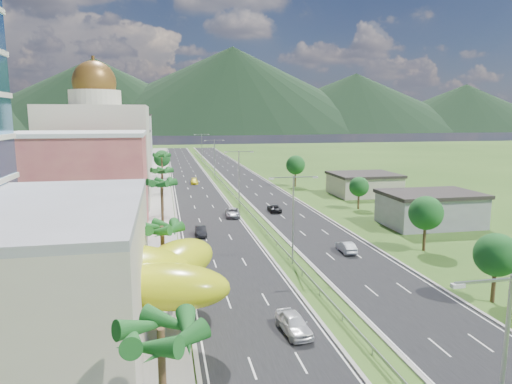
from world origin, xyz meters
TOP-DOWN VIEW (x-y plane):
  - ground at (0.00, 0.00)m, footprint 500.00×500.00m
  - road_left at (-7.50, 90.00)m, footprint 11.00×260.00m
  - road_right at (7.50, 90.00)m, footprint 11.00×260.00m
  - sidewalk_left at (-17.00, 90.00)m, footprint 7.00×260.00m
  - median_guardrail at (0.00, 71.99)m, footprint 0.10×216.06m
  - streetlight_median_a at (0.00, -25.00)m, footprint 6.04×0.25m
  - streetlight_median_b at (0.00, 10.00)m, footprint 6.04×0.25m
  - streetlight_median_c at (0.00, 50.00)m, footprint 6.04×0.25m
  - streetlight_median_d at (0.00, 95.00)m, footprint 6.04×0.25m
  - streetlight_median_e at (0.00, 140.00)m, footprint 6.04×0.25m
  - lime_canopy at (-20.00, -4.00)m, footprint 18.00×15.00m
  - pink_shophouse at (-28.00, 32.00)m, footprint 20.00×15.00m
  - domed_building at (-28.00, 55.00)m, footprint 20.00×20.00m
  - midrise_grey at (-27.00, 80.00)m, footprint 16.00×15.00m
  - midrise_beige at (-27.00, 102.00)m, footprint 16.00×15.00m
  - midrise_white at (-27.00, 125.00)m, footprint 16.00×15.00m
  - shed_near at (28.00, 25.00)m, footprint 15.00×10.00m
  - shed_far at (30.00, 55.00)m, footprint 14.00×12.00m
  - palm_tree_a at (-15.50, -22.00)m, footprint 3.60×3.60m
  - palm_tree_b at (-15.50, 2.00)m, footprint 3.60×3.60m
  - palm_tree_c at (-15.50, 22.00)m, footprint 3.60×3.60m
  - palm_tree_d at (-15.50, 45.00)m, footprint 3.60×3.60m
  - palm_tree_e at (-15.50, 70.00)m, footprint 3.60×3.60m
  - leafy_tree_lfar at (-15.50, 95.00)m, footprint 4.90×4.90m
  - leafy_tree_ra at (16.00, -5.00)m, footprint 4.20×4.20m
  - leafy_tree_rb at (19.00, 12.00)m, footprint 4.55×4.55m
  - leafy_tree_rc at (22.00, 40.00)m, footprint 3.85×3.85m
  - leafy_tree_rd at (18.00, 70.00)m, footprint 4.90×4.90m
  - mountain_ridge at (60.00, 450.00)m, footprint 860.00×140.00m
  - car_white_near_left at (-4.89, -7.35)m, footprint 2.44×5.06m
  - car_dark_left at (-9.91, 25.75)m, footprint 1.59×4.35m
  - car_silver_mid_left at (-3.20, 37.84)m, footprint 3.01×5.62m
  - car_yellow_far_left at (-7.22, 79.66)m, footprint 2.06×4.82m
  - car_silver_right at (8.38, 13.30)m, footprint 1.63×4.43m
  - car_dark_far_right at (5.21, 40.59)m, footprint 2.37×4.79m
  - motorcycle at (-12.30, 4.28)m, footprint 0.90×2.13m

SIDE VIEW (x-z plane):
  - ground at x=0.00m, z-range 0.00..0.00m
  - mountain_ridge at x=60.00m, z-range -45.00..45.00m
  - road_left at x=-7.50m, z-range 0.00..0.04m
  - road_right at x=7.50m, z-range 0.00..0.04m
  - sidewalk_left at x=-17.00m, z-range 0.00..0.12m
  - median_guardrail at x=0.00m, z-range 0.24..1.00m
  - car_dark_far_right at x=5.21m, z-range 0.04..1.35m
  - motorcycle at x=-12.30m, z-range 0.04..1.36m
  - car_yellow_far_left at x=-7.22m, z-range 0.04..1.42m
  - car_dark_left at x=-9.91m, z-range 0.04..1.47m
  - car_silver_right at x=8.38m, z-range 0.04..1.49m
  - car_silver_mid_left at x=-3.20m, z-range 0.04..1.54m
  - car_white_near_left at x=-4.89m, z-range 0.04..1.70m
  - shed_far at x=30.00m, z-range 0.00..4.40m
  - shed_near at x=28.00m, z-range 0.00..5.00m
  - leafy_tree_rc at x=22.00m, z-range 1.21..7.54m
  - leafy_tree_ra at x=16.00m, z-range 1.33..8.23m
  - lime_canopy at x=-20.00m, z-range 1.29..8.69m
  - leafy_tree_rb at x=19.00m, z-range 1.44..8.92m
  - leafy_tree_lfar at x=-15.50m, z-range 1.55..9.60m
  - leafy_tree_rd at x=18.00m, z-range 1.55..9.60m
  - midrise_beige at x=-27.00m, z-range 0.00..13.00m
  - streetlight_median_a at x=0.00m, z-range 1.25..12.25m
  - streetlight_median_b at x=0.00m, z-range 1.25..12.25m
  - streetlight_median_c at x=0.00m, z-range 1.25..12.25m
  - streetlight_median_d at x=0.00m, z-range 1.25..12.25m
  - streetlight_median_e at x=0.00m, z-range 1.25..12.25m
  - palm_tree_b at x=-15.50m, z-range 3.01..11.11m
  - pink_shophouse at x=-28.00m, z-range 0.00..15.00m
  - palm_tree_d at x=-15.50m, z-range 3.24..11.84m
  - midrise_grey at x=-27.00m, z-range 0.00..16.00m
  - palm_tree_a at x=-15.50m, z-range 3.47..12.57m
  - palm_tree_e at x=-15.50m, z-range 3.61..13.01m
  - palm_tree_c at x=-15.50m, z-range 3.70..13.30m
  - midrise_white at x=-27.00m, z-range 0.00..18.00m
  - domed_building at x=-28.00m, z-range -3.00..25.70m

